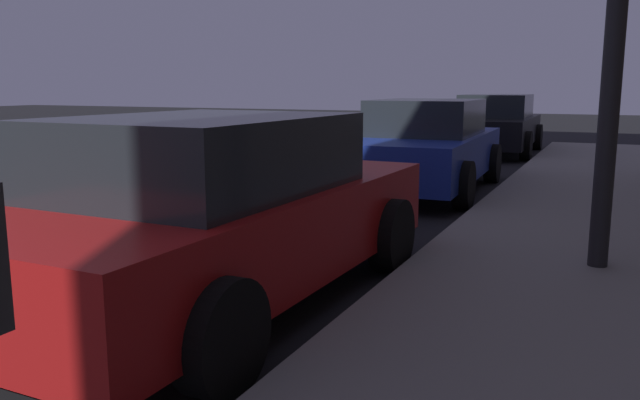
% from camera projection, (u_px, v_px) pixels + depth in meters
% --- Properties ---
extents(car_red, '(2.18, 4.28, 1.43)m').
position_uv_depth(car_red, '(214.00, 211.00, 4.88)').
color(car_red, maroon).
rests_on(car_red, ground).
extents(car_blue, '(2.07, 4.39, 1.43)m').
position_uv_depth(car_blue, '(425.00, 147.00, 10.13)').
color(car_blue, navy).
rests_on(car_blue, ground).
extents(car_black, '(2.07, 4.39, 1.43)m').
position_uv_depth(car_black, '(495.00, 125.00, 15.75)').
color(car_black, black).
rests_on(car_black, ground).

